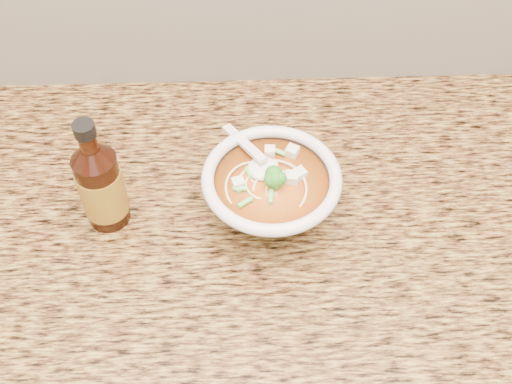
{
  "coord_description": "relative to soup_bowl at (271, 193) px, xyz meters",
  "views": [
    {
      "loc": [
        -0.04,
        1.19,
        1.6
      ],
      "look_at": [
        -0.02,
        1.71,
        0.95
      ],
      "focal_mm": 45.0,
      "sensor_mm": 36.0,
      "label": 1
    }
  ],
  "objects": [
    {
      "name": "soup_bowl",
      "position": [
        0.0,
        0.0,
        0.0
      ],
      "size": [
        0.18,
        0.19,
        0.1
      ],
      "rotation": [
        0.0,
        0.0,
        -0.33
      ],
      "color": "silver",
      "rests_on": "counter_slab"
    },
    {
      "name": "counter_slab",
      "position": [
        -0.0,
        -0.04,
        -0.06
      ],
      "size": [
        4.0,
        0.68,
        0.04
      ],
      "primitive_type": "cube",
      "color": "olive",
      "rests_on": "cabinet"
    },
    {
      "name": "cabinet",
      "position": [
        -0.0,
        -0.04,
        -0.51
      ],
      "size": [
        4.0,
        0.65,
        0.86
      ],
      "primitive_type": "cube",
      "color": "black",
      "rests_on": "ground"
    },
    {
      "name": "hot_sauce_bottle",
      "position": [
        -0.22,
        0.0,
        0.02
      ],
      "size": [
        0.08,
        0.08,
        0.18
      ],
      "rotation": [
        0.0,
        0.0,
        0.36
      ],
      "color": "#361307",
      "rests_on": "counter_slab"
    }
  ]
}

